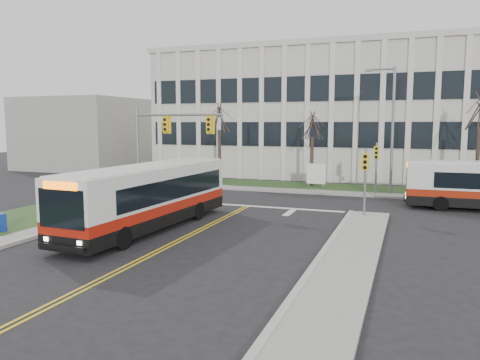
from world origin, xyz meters
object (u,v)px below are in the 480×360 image
directory_sign (316,174)px  bus_main (149,198)px  newspaper_box_red (70,215)px  streetlight (390,123)px  newspaper_box_blue (0,224)px

directory_sign → bus_main: 17.73m
newspaper_box_red → streetlight: bearing=36.0°
streetlight → bus_main: bearing=-123.7°
directory_sign → newspaper_box_red: directory_sign is taller
bus_main → newspaper_box_red: bearing=-170.2°
streetlight → bus_main: (-10.48, -15.72, -3.66)m
newspaper_box_blue → directory_sign: bearing=79.8°
newspaper_box_blue → streetlight: bearing=67.3°
bus_main → newspaper_box_red: (-4.39, -0.53, -1.06)m
newspaper_box_blue → newspaper_box_red: same height
newspaper_box_red → bus_main: bearing=-4.7°
directory_sign → newspaper_box_blue: bearing=-118.5°
directory_sign → bus_main: bus_main is taller
streetlight → directory_sign: (-5.53, 1.30, -4.02)m
streetlight → bus_main: streetlight is taller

